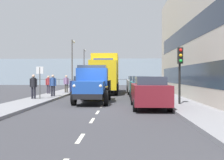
# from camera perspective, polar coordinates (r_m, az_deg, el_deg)

# --- Properties ---
(ground_plane) EXTENTS (80.00, 80.00, 0.00)m
(ground_plane) POSITION_cam_1_polar(r_m,az_deg,el_deg) (23.90, -0.56, -3.25)
(ground_plane) COLOR #38383D
(sidewalk_left) EXTENTS (2.20, 42.15, 0.15)m
(sidewalk_left) POSITION_cam_1_polar(r_m,az_deg,el_deg) (24.13, 10.69, -3.05)
(sidewalk_left) COLOR gray
(sidewalk_left) RESTS_ON ground_plane
(sidewalk_right) EXTENTS (2.20, 42.15, 0.15)m
(sidewalk_right) POSITION_cam_1_polar(r_m,az_deg,el_deg) (24.58, -11.60, -2.98)
(sidewalk_right) COLOR gray
(sidewalk_right) RESTS_ON ground_plane
(road_centreline_markings) EXTENTS (0.12, 39.20, 0.01)m
(road_centreline_markings) POSITION_cam_1_polar(r_m,az_deg,el_deg) (23.59, -0.60, -3.30)
(road_centreline_markings) COLOR silver
(road_centreline_markings) RESTS_ON ground_plane
(sea_horizon) EXTENTS (80.00, 0.80, 5.00)m
(sea_horizon) POSITION_cam_1_polar(r_m,az_deg,el_deg) (47.90, 0.85, 1.87)
(sea_horizon) COLOR #8C9EAD
(sea_horizon) RESTS_ON ground_plane
(seawall_railing) EXTENTS (28.08, 0.08, 1.20)m
(seawall_railing) POSITION_cam_1_polar(r_m,az_deg,el_deg) (44.31, 0.74, -0.11)
(seawall_railing) COLOR #4C5156
(seawall_railing) RESTS_ON ground_plane
(truck_vintage_blue) EXTENTS (2.17, 5.64, 2.43)m
(truck_vintage_blue) POSITION_cam_1_polar(r_m,az_deg,el_deg) (16.30, -4.45, -1.08)
(truck_vintage_blue) COLOR black
(truck_vintage_blue) RESTS_ON ground_plane
(lorry_cargo_yellow) EXTENTS (2.58, 8.20, 3.87)m
(lorry_cargo_yellow) POSITION_cam_1_polar(r_m,az_deg,el_deg) (25.33, -1.51, 1.69)
(lorry_cargo_yellow) COLOR gold
(lorry_cargo_yellow) RESTS_ON ground_plane
(car_maroon_kerbside_near) EXTENTS (1.89, 4.49, 1.72)m
(car_maroon_kerbside_near) POSITION_cam_1_polar(r_m,az_deg,el_deg) (13.84, 8.41, -2.63)
(car_maroon_kerbside_near) COLOR maroon
(car_maroon_kerbside_near) RESTS_ON ground_plane
(car_teal_kerbside_1) EXTENTS (1.76, 3.99, 1.72)m
(car_teal_kerbside_1) POSITION_cam_1_polar(r_m,az_deg,el_deg) (19.43, 6.63, -1.59)
(car_teal_kerbside_1) COLOR #1E6670
(car_teal_kerbside_1) RESTS_ON ground_plane
(car_grey_kerbside_2) EXTENTS (1.91, 4.39, 1.72)m
(car_grey_kerbside_2) POSITION_cam_1_polar(r_m,az_deg,el_deg) (24.60, 5.71, -1.04)
(car_grey_kerbside_2) COLOR slate
(car_grey_kerbside_2) RESTS_ON ground_plane
(car_silver_kerbside_3) EXTENTS (1.81, 3.94, 1.72)m
(car_silver_kerbside_3) POSITION_cam_1_polar(r_m,az_deg,el_deg) (29.81, 5.10, -0.69)
(car_silver_kerbside_3) COLOR #B7BABF
(car_silver_kerbside_3) RESTS_ON ground_plane
(car_navy_oppositeside_0) EXTENTS (1.98, 3.97, 1.72)m
(car_navy_oppositeside_0) POSITION_cam_1_polar(r_m,az_deg,el_deg) (25.10, -6.51, -1.01)
(car_navy_oppositeside_0) COLOR navy
(car_navy_oppositeside_0) RESTS_ON ground_plane
(car_red_oppositeside_1) EXTENTS (1.90, 4.37, 1.72)m
(car_red_oppositeside_1) POSITION_cam_1_polar(r_m,az_deg,el_deg) (31.08, -4.82, -0.62)
(car_red_oppositeside_1) COLOR #B21E1E
(car_red_oppositeside_1) RESTS_ON ground_plane
(pedestrian_in_dark_coat) EXTENTS (0.53, 0.34, 1.69)m
(pedestrian_in_dark_coat) POSITION_cam_1_polar(r_m,az_deg,el_deg) (18.52, -17.33, -0.98)
(pedestrian_in_dark_coat) COLOR black
(pedestrian_in_dark_coat) RESTS_ON sidewalk_right
(pedestrian_couple_a) EXTENTS (0.53, 0.34, 1.69)m
(pedestrian_couple_a) POSITION_cam_1_polar(r_m,az_deg,el_deg) (20.17, -13.21, -0.81)
(pedestrian_couple_a) COLOR black
(pedestrian_couple_a) RESTS_ON sidewalk_right
(pedestrian_near_railing) EXTENTS (0.53, 0.34, 1.61)m
(pedestrian_near_railing) POSITION_cam_1_polar(r_m,az_deg,el_deg) (23.49, -14.16, -0.68)
(pedestrian_near_railing) COLOR #383342
(pedestrian_near_railing) RESTS_ON sidewalk_right
(pedestrian_with_bag) EXTENTS (0.53, 0.34, 1.65)m
(pedestrian_with_bag) POSITION_cam_1_polar(r_m,az_deg,el_deg) (24.56, -10.30, -0.54)
(pedestrian_with_bag) COLOR #4C473D
(pedestrian_with_bag) RESTS_ON sidewalk_right
(traffic_light_near) EXTENTS (0.28, 0.41, 3.20)m
(traffic_light_near) POSITION_cam_1_polar(r_m,az_deg,el_deg) (14.79, 15.13, 3.69)
(traffic_light_near) COLOR black
(traffic_light_near) RESTS_ON sidewalk_left
(lamp_post_promenade) EXTENTS (0.32, 1.14, 5.73)m
(lamp_post_promenade) POSITION_cam_1_polar(r_m,az_deg,el_deg) (29.31, -8.96, 4.59)
(lamp_post_promenade) COLOR #59595B
(lamp_post_promenade) RESTS_ON sidewalk_right
(lamp_post_far) EXTENTS (0.32, 1.14, 5.62)m
(lamp_post_far) POSITION_cam_1_polar(r_m,az_deg,el_deg) (38.28, -6.31, 3.66)
(lamp_post_far) COLOR #59595B
(lamp_post_far) RESTS_ON sidewalk_right
(street_sign) EXTENTS (0.50, 0.07, 2.25)m
(street_sign) POSITION_cam_1_polar(r_m,az_deg,el_deg) (18.27, -16.01, 0.69)
(street_sign) COLOR #4C4C4C
(street_sign) RESTS_ON sidewalk_right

